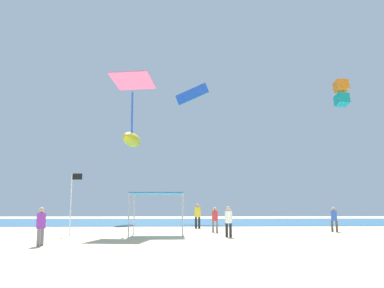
{
  "coord_description": "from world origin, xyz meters",
  "views": [
    {
      "loc": [
        -1.73,
        -20.23,
        1.57
      ],
      "look_at": [
        -0.87,
        8.33,
        5.86
      ],
      "focal_mm": 39.66,
      "sensor_mm": 36.0,
      "label": 1
    }
  ],
  "objects_px": {
    "kite_box_orange": "(341,93)",
    "kite_inflatable_yellow": "(132,140)",
    "person_far_shore": "(41,223)",
    "person_leftmost": "(228,219)",
    "person_near_tent": "(198,214)",
    "kite_parafoil_blue": "(192,94)",
    "person_rightmost": "(215,218)",
    "person_central": "(334,217)",
    "kite_diamond_pink": "(133,84)",
    "banner_flag": "(72,198)",
    "canopy_tent": "(157,195)"
  },
  "relations": [
    {
      "from": "kite_box_orange",
      "to": "kite_inflatable_yellow",
      "type": "relative_size",
      "value": 0.5
    },
    {
      "from": "person_far_shore",
      "to": "kite_inflatable_yellow",
      "type": "xyz_separation_m",
      "value": [
        0.89,
        24.64,
        7.45
      ]
    },
    {
      "from": "person_leftmost",
      "to": "person_near_tent",
      "type": "bearing_deg",
      "value": 149.32
    },
    {
      "from": "person_near_tent",
      "to": "kite_parafoil_blue",
      "type": "xyz_separation_m",
      "value": [
        0.04,
        14.97,
        13.46
      ]
    },
    {
      "from": "person_rightmost",
      "to": "kite_box_orange",
      "type": "relative_size",
      "value": 0.64
    },
    {
      "from": "kite_inflatable_yellow",
      "to": "kite_parafoil_blue",
      "type": "height_order",
      "value": "kite_parafoil_blue"
    },
    {
      "from": "person_rightmost",
      "to": "person_far_shore",
      "type": "height_order",
      "value": "person_rightmost"
    },
    {
      "from": "person_far_shore",
      "to": "kite_inflatable_yellow",
      "type": "distance_m",
      "value": 25.76
    },
    {
      "from": "person_central",
      "to": "kite_inflatable_yellow",
      "type": "bearing_deg",
      "value": -36.76
    },
    {
      "from": "person_near_tent",
      "to": "kite_box_orange",
      "type": "distance_m",
      "value": 18.45
    },
    {
      "from": "person_near_tent",
      "to": "kite_inflatable_yellow",
      "type": "bearing_deg",
      "value": 84.73
    },
    {
      "from": "person_leftmost",
      "to": "kite_parafoil_blue",
      "type": "relative_size",
      "value": 0.41
    },
    {
      "from": "person_near_tent",
      "to": "kite_diamond_pink",
      "type": "distance_m",
      "value": 11.08
    },
    {
      "from": "banner_flag",
      "to": "kite_inflatable_yellow",
      "type": "distance_m",
      "value": 19.3
    },
    {
      "from": "person_leftmost",
      "to": "person_far_shore",
      "type": "distance_m",
      "value": 9.68
    },
    {
      "from": "kite_box_orange",
      "to": "kite_parafoil_blue",
      "type": "height_order",
      "value": "kite_parafoil_blue"
    },
    {
      "from": "kite_diamond_pink",
      "to": "canopy_tent",
      "type": "bearing_deg",
      "value": 131.39
    },
    {
      "from": "person_near_tent",
      "to": "kite_box_orange",
      "type": "bearing_deg",
      "value": -15.96
    },
    {
      "from": "kite_parafoil_blue",
      "to": "banner_flag",
      "type": "bearing_deg",
      "value": 89.86
    },
    {
      "from": "kite_inflatable_yellow",
      "to": "kite_diamond_pink",
      "type": "relative_size",
      "value": 1.3
    },
    {
      "from": "person_leftmost",
      "to": "banner_flag",
      "type": "relative_size",
      "value": 0.47
    },
    {
      "from": "person_near_tent",
      "to": "person_rightmost",
      "type": "relative_size",
      "value": 1.16
    },
    {
      "from": "canopy_tent",
      "to": "person_central",
      "type": "xyz_separation_m",
      "value": [
        11.3,
        3.2,
        -1.33
      ]
    },
    {
      "from": "person_central",
      "to": "kite_inflatable_yellow",
      "type": "relative_size",
      "value": 0.32
    },
    {
      "from": "person_near_tent",
      "to": "kite_diamond_pink",
      "type": "bearing_deg",
      "value": -168.41
    },
    {
      "from": "person_central",
      "to": "banner_flag",
      "type": "height_order",
      "value": "banner_flag"
    },
    {
      "from": "canopy_tent",
      "to": "kite_box_orange",
      "type": "height_order",
      "value": "kite_box_orange"
    },
    {
      "from": "person_near_tent",
      "to": "kite_parafoil_blue",
      "type": "distance_m",
      "value": 20.13
    },
    {
      "from": "person_far_shore",
      "to": "kite_box_orange",
      "type": "xyz_separation_m",
      "value": [
        20.85,
        20.06,
        11.25
      ]
    },
    {
      "from": "person_rightmost",
      "to": "banner_flag",
      "type": "xyz_separation_m",
      "value": [
        -8.35,
        -2.96,
        1.18
      ]
    },
    {
      "from": "kite_parafoil_blue",
      "to": "person_rightmost",
      "type": "bearing_deg",
      "value": 110.13
    },
    {
      "from": "banner_flag",
      "to": "kite_parafoil_blue",
      "type": "distance_m",
      "value": 27.4
    },
    {
      "from": "person_leftmost",
      "to": "kite_inflatable_yellow",
      "type": "bearing_deg",
      "value": 162.87
    },
    {
      "from": "person_far_shore",
      "to": "kite_diamond_pink",
      "type": "xyz_separation_m",
      "value": [
        2.57,
        9.48,
        8.82
      ]
    },
    {
      "from": "person_near_tent",
      "to": "person_leftmost",
      "type": "xyz_separation_m",
      "value": [
        1.23,
        -9.78,
        -0.13
      ]
    },
    {
      "from": "canopy_tent",
      "to": "person_far_shore",
      "type": "distance_m",
      "value": 7.9
    },
    {
      "from": "kite_inflatable_yellow",
      "to": "person_leftmost",
      "type": "bearing_deg",
      "value": -151.32
    },
    {
      "from": "person_leftmost",
      "to": "kite_box_orange",
      "type": "bearing_deg",
      "value": 102.62
    },
    {
      "from": "person_leftmost",
      "to": "kite_parafoil_blue",
      "type": "xyz_separation_m",
      "value": [
        -1.19,
        24.75,
        13.59
      ]
    },
    {
      "from": "person_far_shore",
      "to": "kite_box_orange",
      "type": "relative_size",
      "value": 0.63
    },
    {
      "from": "person_leftmost",
      "to": "kite_diamond_pink",
      "type": "relative_size",
      "value": 0.43
    },
    {
      "from": "kite_parafoil_blue",
      "to": "kite_inflatable_yellow",
      "type": "bearing_deg",
      "value": 56.45
    },
    {
      "from": "kite_inflatable_yellow",
      "to": "kite_diamond_pink",
      "type": "xyz_separation_m",
      "value": [
        1.69,
        -15.16,
        1.37
      ]
    },
    {
      "from": "person_central",
      "to": "person_leftmost",
      "type": "bearing_deg",
      "value": 40.86
    },
    {
      "from": "canopy_tent",
      "to": "person_leftmost",
      "type": "xyz_separation_m",
      "value": [
        3.89,
        -1.48,
        -1.31
      ]
    },
    {
      "from": "kite_diamond_pink",
      "to": "person_near_tent",
      "type": "bearing_deg",
      "value": -121.01
    },
    {
      "from": "person_far_shore",
      "to": "person_central",
      "type": "bearing_deg",
      "value": 133.84
    },
    {
      "from": "person_rightmost",
      "to": "kite_parafoil_blue",
      "type": "relative_size",
      "value": 0.41
    },
    {
      "from": "banner_flag",
      "to": "kite_box_orange",
      "type": "distance_m",
      "value": 27.14
    },
    {
      "from": "person_near_tent",
      "to": "kite_box_orange",
      "type": "relative_size",
      "value": 0.74
    }
  ]
}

